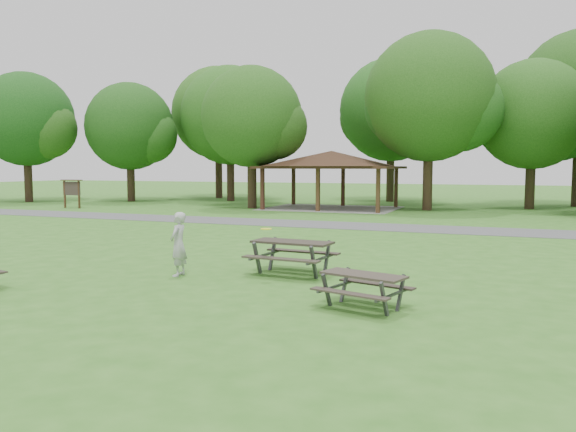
% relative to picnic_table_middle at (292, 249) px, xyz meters
% --- Properties ---
extents(ground, '(160.00, 160.00, 0.00)m').
position_rel_picnic_table_middle_xyz_m(ground, '(-1.87, -2.12, -0.64)').
color(ground, '#326E1F').
rests_on(ground, ground).
extents(asphalt_path, '(120.00, 3.20, 0.02)m').
position_rel_picnic_table_middle_xyz_m(asphalt_path, '(-1.87, 11.88, -0.63)').
color(asphalt_path, '#4E4E51').
rests_on(asphalt_path, ground).
extents(pavilion, '(8.60, 7.01, 3.76)m').
position_rel_picnic_table_middle_xyz_m(pavilion, '(-5.87, 21.88, 2.42)').
color(pavilion, '#341B12').
rests_on(pavilion, ground).
extents(notice_board, '(1.60, 0.30, 1.88)m').
position_rel_picnic_table_middle_xyz_m(notice_board, '(-21.87, 15.88, 0.67)').
color(notice_board, '#3B2215').
rests_on(notice_board, ground).
extents(tree_row_a, '(7.56, 7.20, 9.97)m').
position_rel_picnic_table_middle_xyz_m(tree_row_a, '(-29.78, 19.91, 5.51)').
color(tree_row_a, black).
rests_on(tree_row_a, ground).
extents(tree_row_b, '(7.14, 6.80, 9.28)m').
position_rel_picnic_table_middle_xyz_m(tree_row_b, '(-22.79, 23.41, 5.02)').
color(tree_row_b, black).
rests_on(tree_row_b, ground).
extents(tree_row_c, '(8.19, 7.80, 10.67)m').
position_rel_picnic_table_middle_xyz_m(tree_row_c, '(-15.77, 26.91, 5.89)').
color(tree_row_c, black).
rests_on(tree_row_c, ground).
extents(tree_row_d, '(6.93, 6.60, 9.27)m').
position_rel_picnic_table_middle_xyz_m(tree_row_d, '(-10.79, 20.41, 5.12)').
color(tree_row_d, black).
rests_on(tree_row_d, ground).
extents(tree_row_e, '(8.40, 8.00, 11.02)m').
position_rel_picnic_table_middle_xyz_m(tree_row_e, '(0.23, 22.91, 6.14)').
color(tree_row_e, '#322216').
rests_on(tree_row_e, ground).
extents(tree_row_f, '(7.35, 7.00, 9.55)m').
position_rel_picnic_table_middle_xyz_m(tree_row_f, '(6.22, 26.41, 5.20)').
color(tree_row_f, black).
rests_on(tree_row_f, ground).
extents(tree_deep_a, '(8.40, 8.00, 11.38)m').
position_rel_picnic_table_middle_xyz_m(tree_deep_a, '(-18.77, 30.41, 6.49)').
color(tree_deep_a, '#321E16').
rests_on(tree_deep_a, ground).
extents(tree_deep_b, '(8.40, 8.00, 11.13)m').
position_rel_picnic_table_middle_xyz_m(tree_deep_b, '(-3.77, 30.91, 6.24)').
color(tree_deep_b, black).
rests_on(tree_deep_b, ground).
extents(picnic_table_middle, '(2.12, 1.75, 0.88)m').
position_rel_picnic_table_middle_xyz_m(picnic_table_middle, '(0.00, 0.00, 0.00)').
color(picnic_table_middle, '#2A251E').
rests_on(picnic_table_middle, ground).
extents(picnic_table_far, '(1.89, 1.66, 0.70)m').
position_rel_picnic_table_middle_xyz_m(picnic_table_far, '(2.53, -2.72, -0.13)').
color(picnic_table_far, '#312B24').
rests_on(picnic_table_far, ground).
extents(frisbee_in_flight, '(0.29, 0.29, 0.02)m').
position_rel_picnic_table_middle_xyz_m(frisbee_in_flight, '(-0.28, -0.96, 0.60)').
color(frisbee_in_flight, '#FFFC28').
rests_on(frisbee_in_flight, ground).
extents(frisbee_thrower, '(0.44, 0.62, 1.60)m').
position_rel_picnic_table_middle_xyz_m(frisbee_thrower, '(-2.54, -1.27, 0.15)').
color(frisbee_thrower, '#B0B0B3').
rests_on(frisbee_thrower, ground).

